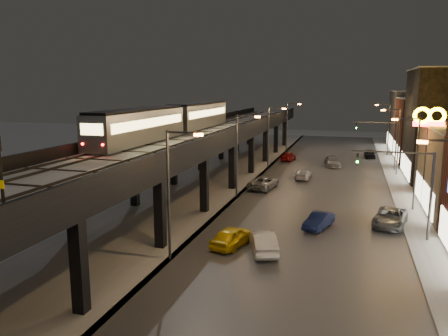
# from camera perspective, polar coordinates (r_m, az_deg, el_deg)

# --- Properties ---
(road_surface) EXTENTS (17.00, 120.00, 0.06)m
(road_surface) POSITION_cam_1_polar(r_m,az_deg,el_deg) (49.93, 11.98, -3.36)
(road_surface) COLOR #46474D
(road_surface) RESTS_ON ground
(sidewalk_right) EXTENTS (4.00, 120.00, 0.14)m
(sidewalk_right) POSITION_cam_1_polar(r_m,az_deg,el_deg) (50.22, 23.45, -3.89)
(sidewalk_right) COLOR #9FA1A8
(sidewalk_right) RESTS_ON ground
(under_viaduct_pavement) EXTENTS (11.00, 120.00, 0.06)m
(under_viaduct_pavement) POSITION_cam_1_polar(r_m,az_deg,el_deg) (52.64, -2.83, -2.43)
(under_viaduct_pavement) COLOR #9FA1A8
(under_viaduct_pavement) RESTS_ON ground
(elevated_viaduct) EXTENTS (9.00, 100.00, 6.30)m
(elevated_viaduct) POSITION_cam_1_polar(r_m,az_deg,el_deg) (48.73, -4.12, 3.19)
(elevated_viaduct) COLOR black
(elevated_viaduct) RESTS_ON ground
(viaduct_trackbed) EXTENTS (8.40, 100.00, 0.32)m
(viaduct_trackbed) POSITION_cam_1_polar(r_m,az_deg,el_deg) (48.76, -4.09, 4.11)
(viaduct_trackbed) COLOR #B2B7C1
(viaduct_trackbed) RESTS_ON elevated_viaduct
(viaduct_parapet_streetside) EXTENTS (0.30, 100.00, 1.10)m
(viaduct_parapet_streetside) POSITION_cam_1_polar(r_m,az_deg,el_deg) (47.39, 0.88, 4.51)
(viaduct_parapet_streetside) COLOR black
(viaduct_parapet_streetside) RESTS_ON elevated_viaduct
(viaduct_parapet_far) EXTENTS (0.30, 100.00, 1.10)m
(viaduct_parapet_far) POSITION_cam_1_polar(r_m,az_deg,el_deg) (50.42, -8.72, 4.75)
(viaduct_parapet_far) COLOR black
(viaduct_parapet_far) RESTS_ON elevated_viaduct
(building_e) EXTENTS (12.20, 12.20, 10.16)m
(building_e) POSITION_cam_1_polar(r_m,az_deg,el_deg) (76.80, 26.21, 4.41)
(building_e) COLOR #4D1C14
(building_e) RESTS_ON ground
(building_f) EXTENTS (12.20, 16.20, 11.16)m
(building_f) POSITION_cam_1_polar(r_m,az_deg,el_deg) (90.55, 24.80, 5.60)
(building_f) COLOR #3E3E3E
(building_f) RESTS_ON ground
(streetlight_left_1) EXTENTS (2.57, 0.28, 9.00)m
(streetlight_left_1) POSITION_cam_1_polar(r_m,az_deg,el_deg) (29.51, -6.81, -2.41)
(streetlight_left_1) COLOR #38383A
(streetlight_left_1) RESTS_ON ground
(streetlight_left_2) EXTENTS (2.57, 0.28, 9.00)m
(streetlight_left_2) POSITION_cam_1_polar(r_m,az_deg,el_deg) (46.32, 2.00, 2.35)
(streetlight_left_2) COLOR #38383A
(streetlight_left_2) RESTS_ON ground
(streetlight_right_2) EXTENTS (2.56, 0.28, 9.00)m
(streetlight_right_2) POSITION_cam_1_polar(r_m,az_deg,el_deg) (45.24, 23.54, 1.29)
(streetlight_right_2) COLOR #38383A
(streetlight_right_2) RESTS_ON ground
(streetlight_left_3) EXTENTS (2.57, 0.28, 9.00)m
(streetlight_left_3) POSITION_cam_1_polar(r_m,az_deg,el_deg) (63.78, 6.07, 4.54)
(streetlight_left_3) COLOR #38383A
(streetlight_left_3) RESTS_ON ground
(streetlight_right_3) EXTENTS (2.56, 0.28, 9.00)m
(streetlight_right_3) POSITION_cam_1_polar(r_m,az_deg,el_deg) (63.00, 21.63, 3.79)
(streetlight_right_3) COLOR #38383A
(streetlight_right_3) RESTS_ON ground
(streetlight_left_4) EXTENTS (2.57, 0.28, 9.00)m
(streetlight_left_4) POSITION_cam_1_polar(r_m,az_deg,el_deg) (81.47, 8.39, 5.77)
(streetlight_left_4) COLOR #38383A
(streetlight_left_4) RESTS_ON ground
(streetlight_right_4) EXTENTS (2.56, 0.28, 9.00)m
(streetlight_right_4) POSITION_cam_1_polar(r_m,az_deg,el_deg) (80.87, 20.55, 5.18)
(streetlight_right_4) COLOR #38383A
(streetlight_right_4) RESTS_ON ground
(traffic_light_rig_a) EXTENTS (6.10, 0.34, 7.00)m
(traffic_light_rig_a) POSITION_cam_1_polar(r_m,az_deg,el_deg) (36.46, 23.71, -1.94)
(traffic_light_rig_a) COLOR #38383A
(traffic_light_rig_a) RESTS_ON ground
(traffic_light_rig_b) EXTENTS (6.10, 0.34, 7.00)m
(traffic_light_rig_b) POSITION_cam_1_polar(r_m,az_deg,el_deg) (65.98, 20.59, 3.48)
(traffic_light_rig_b) COLOR #38383A
(traffic_light_rig_b) RESTS_ON ground
(subway_train) EXTENTS (2.70, 33.03, 3.21)m
(subway_train) POSITION_cam_1_polar(r_m,az_deg,el_deg) (50.16, -6.51, 6.34)
(subway_train) COLOR gray
(subway_train) RESTS_ON viaduct_trackbed
(car_taxi) EXTENTS (2.85, 4.74, 1.51)m
(car_taxi) POSITION_cam_1_polar(r_m,az_deg,el_deg) (33.07, 1.12, -9.00)
(car_taxi) COLOR yellow
(car_taxi) RESTS_ON ground
(car_near_white) EXTENTS (3.10, 4.92, 1.53)m
(car_near_white) POSITION_cam_1_polar(r_m,az_deg,el_deg) (32.04, 5.10, -9.68)
(car_near_white) COLOR silver
(car_near_white) RESTS_ON ground
(car_mid_silver) EXTENTS (3.22, 5.65, 1.48)m
(car_mid_silver) POSITION_cam_1_polar(r_m,az_deg,el_deg) (51.45, 5.18, -1.95)
(car_mid_silver) COLOR gray
(car_mid_silver) RESTS_ON ground
(car_mid_dark) EXTENTS (2.01, 4.49, 1.28)m
(car_mid_dark) POSITION_cam_1_polar(r_m,az_deg,el_deg) (57.63, 10.34, -0.83)
(car_mid_dark) COLOR silver
(car_mid_dark) RESTS_ON ground
(car_far_white) EXTENTS (2.30, 4.50, 1.47)m
(car_far_white) POSITION_cam_1_polar(r_m,az_deg,el_deg) (71.54, 8.40, 1.49)
(car_far_white) COLOR maroon
(car_far_white) RESTS_ON ground
(car_onc_silver) EXTENTS (2.57, 4.17, 1.30)m
(car_onc_silver) POSITION_cam_1_polar(r_m,az_deg,el_deg) (37.98, 12.28, -6.81)
(car_onc_silver) COLOR #131D51
(car_onc_silver) RESTS_ON ground
(car_onc_dark) EXTENTS (3.48, 5.70, 1.48)m
(car_onc_dark) POSITION_cam_1_polar(r_m,az_deg,el_deg) (40.28, 20.88, -6.14)
(car_onc_dark) COLOR slate
(car_onc_dark) RESTS_ON ground
(car_onc_white) EXTENTS (2.88, 5.21, 1.43)m
(car_onc_white) POSITION_cam_1_polar(r_m,az_deg,el_deg) (67.72, 13.96, 0.77)
(car_onc_white) COLOR gray
(car_onc_white) RESTS_ON ground
(car_onc_red) EXTENTS (1.87, 4.26, 1.43)m
(car_onc_red) POSITION_cam_1_polar(r_m,az_deg,el_deg) (77.81, 18.50, 1.77)
(car_onc_red) COLOR black
(car_onc_red) RESTS_ON ground
(sign_mcdonalds) EXTENTS (2.96, 0.62, 9.92)m
(sign_mcdonalds) POSITION_cam_1_polar(r_m,az_deg,el_deg) (46.49, 25.15, 4.90)
(sign_mcdonalds) COLOR #38383A
(sign_mcdonalds) RESTS_ON ground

